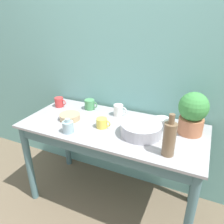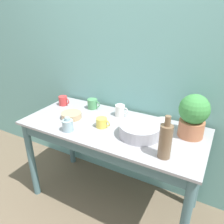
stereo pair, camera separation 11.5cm
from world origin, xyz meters
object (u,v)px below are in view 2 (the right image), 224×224
object	(u,v)px
bottle_tall	(165,141)
mug_yellow	(102,123)
bottle_short	(68,125)
mug_white	(120,110)
mug_green	(93,104)
bowl_wash_large	(140,130)
bowl_small_tan	(71,115)
bowl_small_enamel_white	(163,122)
potted_plant	(193,115)
mug_red	(63,101)

from	to	relation	value
bottle_tall	mug_yellow	distance (m)	0.57
bottle_short	mug_white	xyz separation A→B (m)	(0.23, 0.43, 0.00)
bottle_tall	mug_green	xyz separation A→B (m)	(-0.81, 0.42, -0.07)
bowl_wash_large	bowl_small_tan	world-z (taller)	bowl_wash_large
bowl_small_enamel_white	potted_plant	bearing A→B (deg)	-19.12
bowl_wash_large	mug_white	size ratio (longest dim) A/B	2.52
mug_white	bowl_small_tan	size ratio (longest dim) A/B	0.70
bottle_tall	bottle_short	bearing A→B (deg)	-177.97
mug_red	mug_yellow	xyz separation A→B (m)	(0.56, -0.20, -0.01)
bowl_wash_large	mug_yellow	distance (m)	0.31
bowl_small_tan	mug_red	bearing A→B (deg)	142.58
bottle_tall	mug_green	world-z (taller)	bottle_tall
bottle_short	mug_yellow	world-z (taller)	bottle_short
mug_red	bowl_small_tan	xyz separation A→B (m)	(0.25, -0.19, -0.02)
bowl_wash_large	bowl_small_tan	bearing A→B (deg)	-179.26
bowl_small_tan	bowl_wash_large	bearing A→B (deg)	0.74
bowl_small_enamel_white	bottle_tall	bearing A→B (deg)	-72.96
bottle_tall	potted_plant	bearing A→B (deg)	74.43
bowl_wash_large	mug_yellow	bearing A→B (deg)	-176.29
bottle_short	mug_yellow	size ratio (longest dim) A/B	0.93
potted_plant	mug_green	xyz separation A→B (m)	(-0.90, 0.08, -0.12)
mug_red	mug_green	bearing A→B (deg)	13.08
bottle_short	potted_plant	bearing A→B (deg)	23.80
bowl_small_enamel_white	mug_green	bearing A→B (deg)	-179.83
mug_white	bowl_small_enamel_white	world-z (taller)	mug_white
potted_plant	bowl_small_tan	xyz separation A→B (m)	(-0.95, -0.18, -0.15)
mug_green	mug_white	xyz separation A→B (m)	(0.30, -0.02, 0.00)
mug_green	bottle_tall	bearing A→B (deg)	-27.39
mug_red	mug_white	distance (m)	0.60
bowl_wash_large	mug_red	bearing A→B (deg)	168.20
bowl_wash_large	mug_white	distance (m)	0.36
bowl_small_enamel_white	bowl_wash_large	bearing A→B (deg)	-112.00
mug_white	bowl_small_tan	bearing A→B (deg)	-144.91
bottle_short	bowl_small_tan	world-z (taller)	bottle_short
mug_green	bowl_small_enamel_white	size ratio (longest dim) A/B	1.08
bottle_tall	mug_white	bearing A→B (deg)	141.74
bottle_short	bowl_small_enamel_white	bearing A→B (deg)	36.12
bowl_wash_large	bottle_short	bearing A→B (deg)	-159.18
bottle_tall	mug_white	distance (m)	0.65
bowl_small_enamel_white	mug_white	bearing A→B (deg)	-177.19
potted_plant	mug_green	size ratio (longest dim) A/B	2.52
mug_red	mug_green	xyz separation A→B (m)	(0.30, 0.07, 0.00)
mug_green	potted_plant	bearing A→B (deg)	-4.79
bowl_wash_large	bottle_tall	world-z (taller)	bottle_tall
bowl_wash_large	mug_white	world-z (taller)	mug_white
bottle_tall	mug_red	bearing A→B (deg)	162.40
bottle_short	bowl_small_enamel_white	xyz separation A→B (m)	(0.61, 0.45, -0.02)
bowl_wash_large	mug_green	size ratio (longest dim) A/B	2.39
bottle_tall	bowl_small_tan	world-z (taller)	bottle_tall
mug_green	bowl_small_tan	size ratio (longest dim) A/B	0.74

